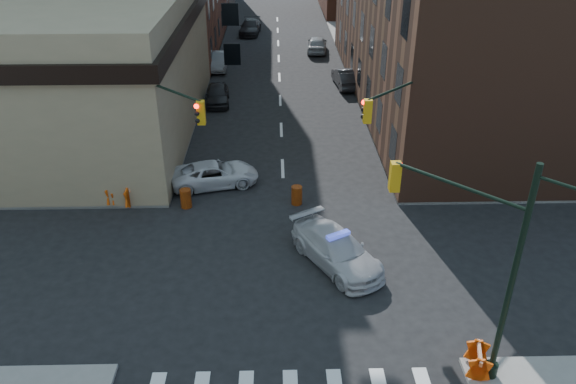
{
  "coord_description": "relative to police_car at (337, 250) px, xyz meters",
  "views": [
    {
      "loc": [
        -0.41,
        -19.88,
        14.81
      ],
      "look_at": [
        0.15,
        3.08,
        2.2
      ],
      "focal_mm": 35.0,
      "sensor_mm": 36.0,
      "label": 1
    }
  ],
  "objects": [
    {
      "name": "bank_building",
      "position": [
        -19.22,
        16.09,
        3.75
      ],
      "size": [
        22.0,
        22.0,
        9.0
      ],
      "primitive_type": "cube",
      "color": "#968362",
      "rests_on": "ground"
    },
    {
      "name": "pedestrian_c",
      "position": [
        -12.54,
        7.65,
        0.36
      ],
      "size": [
        1.19,
        1.04,
        1.92
      ],
      "primitive_type": "imported",
      "rotation": [
        0.0,
        0.0,
        0.63
      ],
      "color": "black",
      "rests_on": "sidewalk_nw"
    },
    {
      "name": "barricade_se_a",
      "position": [
        4.18,
        -6.48,
        -0.15
      ],
      "size": [
        0.86,
        1.3,
        0.9
      ],
      "primitive_type": null,
      "rotation": [
        0.0,
        0.0,
        1.34
      ],
      "color": "#CE5309",
      "rests_on": "sidewalk_se"
    },
    {
      "name": "sidewalk_ne",
      "position": [
        20.78,
        32.34,
        -0.68
      ],
      "size": [
        34.0,
        54.5,
        0.15
      ],
      "primitive_type": "cube",
      "color": "gray",
      "rests_on": "ground"
    },
    {
      "name": "ground",
      "position": [
        -2.22,
        -0.41,
        -0.75
      ],
      "size": [
        140.0,
        140.0,
        0.0
      ],
      "primitive_type": "plane",
      "color": "black",
      "rests_on": "ground"
    },
    {
      "name": "parked_car_wnear",
      "position": [
        -7.03,
        21.04,
        -0.02
      ],
      "size": [
        2.02,
        4.39,
        1.46
      ],
      "primitive_type": "imported",
      "rotation": [
        0.0,
        0.0,
        0.07
      ],
      "color": "black",
      "rests_on": "ground"
    },
    {
      "name": "parked_car_wdeep",
      "position": [
        -5.33,
        43.84,
        0.01
      ],
      "size": [
        2.53,
        5.41,
        1.53
      ],
      "primitive_type": "imported",
      "rotation": [
        0.0,
        0.0,
        -0.08
      ],
      "color": "black",
      "rests_on": "ground"
    },
    {
      "name": "signal_pole_se",
      "position": [
        3.81,
        -5.93,
        3.86
      ],
      "size": [
        5.4,
        5.27,
        8.0
      ],
      "rotation": [
        0.0,
        0.0,
        2.36
      ],
      "color": "black",
      "rests_on": "sidewalk_se"
    },
    {
      "name": "tree_ne_far",
      "position": [
        5.28,
        33.59,
        2.74
      ],
      "size": [
        3.0,
        3.0,
        4.85
      ],
      "color": "black",
      "rests_on": "sidewalk_ne"
    },
    {
      "name": "barrel_road",
      "position": [
        -1.55,
        5.4,
        -0.25
      ],
      "size": [
        0.69,
        0.69,
        1.01
      ],
      "primitive_type": "cylinder",
      "rotation": [
        0.0,
        0.0,
        0.25
      ],
      "color": "#C25F09",
      "rests_on": "ground"
    },
    {
      "name": "pedestrian_a",
      "position": [
        -8.72,
        6.81,
        0.38
      ],
      "size": [
        0.72,
        0.48,
        1.96
      ],
      "primitive_type": "imported",
      "rotation": [
        0.0,
        0.0,
        0.02
      ],
      "color": "black",
      "rests_on": "sidewalk_nw"
    },
    {
      "name": "barrel_bank",
      "position": [
        -7.32,
        5.19,
        -0.24
      ],
      "size": [
        0.71,
        0.71,
        1.02
      ],
      "primitive_type": "cylinder",
      "rotation": [
        0.0,
        0.0,
        0.3
      ],
      "color": "#E8390A",
      "rests_on": "ground"
    },
    {
      "name": "sidewalk_nw",
      "position": [
        -25.22,
        32.34,
        -0.68
      ],
      "size": [
        34.0,
        54.5,
        0.15
      ],
      "primitive_type": "cube",
      "color": "gray",
      "rests_on": "ground"
    },
    {
      "name": "pickup",
      "position": [
        -6.05,
        7.62,
        -0.08
      ],
      "size": [
        5.27,
        3.34,
        1.36
      ],
      "primitive_type": "imported",
      "rotation": [
        0.0,
        0.0,
        1.81
      ],
      "color": "silver",
      "rests_on": "ground"
    },
    {
      "name": "signal_pole_nw",
      "position": [
        -8.07,
        4.93,
        3.58
      ],
      "size": [
        3.58,
        3.67,
        8.0
      ],
      "rotation": [
        0.0,
        0.0,
        -0.79
      ],
      "color": "black",
      "rests_on": "sidewalk_nw"
    },
    {
      "name": "police_car",
      "position": [
        0.0,
        0.0,
        0.0
      ],
      "size": [
        4.41,
        5.55,
        1.51
      ],
      "primitive_type": "imported",
      "rotation": [
        0.0,
        0.0,
        0.52
      ],
      "color": "#B8B8BD",
      "rests_on": "ground"
    },
    {
      "name": "commercial_row_ne",
      "position": [
        10.78,
        22.09,
        6.25
      ],
      "size": [
        14.0,
        34.0,
        14.0
      ],
      "primitive_type": "cube",
      "color": "#4F2E1F",
      "rests_on": "ground"
    },
    {
      "name": "signal_pole_ne",
      "position": [
        3.61,
        4.94,
        3.58
      ],
      "size": [
        3.67,
        3.58,
        8.0
      ],
      "rotation": [
        0.0,
        0.0,
        -2.36
      ],
      "color": "black",
      "rests_on": "sidewalk_ne"
    },
    {
      "name": "pedestrian_b",
      "position": [
        -11.37,
        5.59,
        0.24
      ],
      "size": [
        1.0,
        0.89,
        1.69
      ],
      "primitive_type": "imported",
      "rotation": [
        0.0,
        0.0,
        0.37
      ],
      "color": "black",
      "rests_on": "sidewalk_nw"
    },
    {
      "name": "barricade_nw_b",
      "position": [
        -10.72,
        5.29,
        -0.09
      ],
      "size": [
        1.51,
        1.01,
        1.03
      ],
      "primitive_type": null,
      "rotation": [
        0.0,
        0.0,
        -0.25
      ],
      "color": "#CB5109",
      "rests_on": "sidewalk_nw"
    },
    {
      "name": "parked_car_enear",
      "position": [
        3.28,
        24.91,
        0.02
      ],
      "size": [
        2.08,
        4.83,
        1.55
      ],
      "primitive_type": "imported",
      "rotation": [
        0.0,
        0.0,
        3.24
      ],
      "color": "black",
      "rests_on": "ground"
    },
    {
      "name": "parked_car_wfar",
      "position": [
        -7.72,
        30.21,
        0.0
      ],
      "size": [
        1.65,
        4.59,
        1.51
      ],
      "primitive_type": "imported",
      "rotation": [
        0.0,
        0.0,
        -0.01
      ],
      "color": "gray",
      "rests_on": "ground"
    },
    {
      "name": "parked_car_efar",
      "position": [
        1.66,
        35.95,
        0.04
      ],
      "size": [
        2.32,
        4.82,
        1.59
      ],
      "primitive_type": "imported",
      "rotation": [
        0.0,
        0.0,
        3.04
      ],
      "color": "gray",
      "rests_on": "ground"
    },
    {
      "name": "tree_ne_near",
      "position": [
        5.28,
        25.59,
        2.74
      ],
      "size": [
        3.0,
        3.0,
        4.85
      ],
      "color": "black",
      "rests_on": "sidewalk_ne"
    },
    {
      "name": "barricade_nw_a",
      "position": [
        -10.68,
        5.42,
        -0.19
      ],
      "size": [
        1.14,
        0.64,
        0.82
      ],
      "primitive_type": null,
      "rotation": [
        0.0,
        0.0,
        0.09
      ],
      "color": "red",
      "rests_on": "sidewalk_nw"
    }
  ]
}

